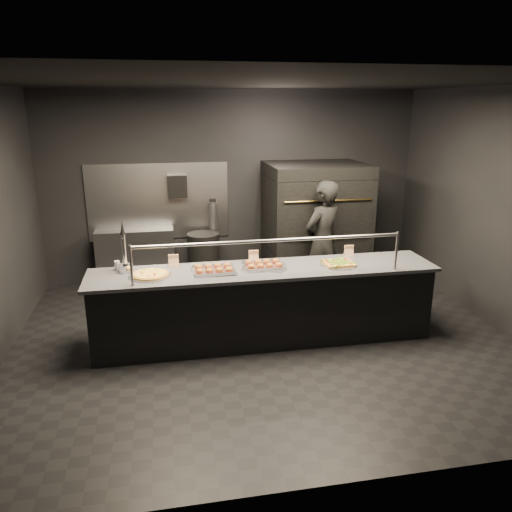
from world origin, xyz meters
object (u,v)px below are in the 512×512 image
prep_shelf (136,257)px  slider_tray_a (214,269)px  towel_dispenser (177,186)px  trash_bin (204,259)px  square_pizza (338,263)px  pizza_oven (315,224)px  worker (322,243)px  round_pizza (150,275)px  service_counter (264,304)px  slider_tray_b (264,265)px  beer_tap (125,258)px  fire_extinguisher (213,215)px

prep_shelf → slider_tray_a: size_ratio=2.38×
towel_dispenser → trash_bin: bearing=-38.7°
towel_dispenser → square_pizza: (1.80, -2.42, -0.61)m
pizza_oven → worker: pizza_oven is taller
prep_shelf → worker: size_ratio=0.68×
towel_dispenser → round_pizza: towel_dispenser is taller
slider_tray_a → trash_bin: (0.06, 2.11, -0.53)m
trash_bin → worker: 1.96m
round_pizza → worker: size_ratio=0.27×
service_counter → pizza_oven: 2.30m
pizza_oven → prep_shelf: 2.88m
square_pizza → worker: size_ratio=0.25×
round_pizza → slider_tray_b: size_ratio=0.84×
towel_dispenser → slider_tray_a: 2.49m
pizza_oven → prep_shelf: pizza_oven is taller
worker → service_counter: bearing=16.1°
prep_shelf → square_pizza: bearing=-43.2°
prep_shelf → round_pizza: round_pizza is taller
prep_shelf → slider_tray_b: bearing=-54.8°
trash_bin → beer_tap: bearing=-118.7°
service_counter → prep_shelf: (-1.60, 2.32, -0.01)m
fire_extinguisher → trash_bin: bearing=-123.5°
beer_tap → service_counter: bearing=-6.4°
prep_shelf → towel_dispenser: 1.31m
towel_dispenser → worker: (1.97, -1.29, -0.67)m
beer_tap → trash_bin: size_ratio=0.72×
prep_shelf → square_pizza: square_pizza is taller
beer_tap → pizza_oven: bearing=31.6°
fire_extinguisher → prep_shelf: bearing=-176.3°
square_pizza → prep_shelf: bearing=136.8°
fire_extinguisher → trash_bin: fire_extinguisher is taller
square_pizza → worker: worker is taller
square_pizza → round_pizza: bearing=179.6°
slider_tray_b → trash_bin: bearing=104.8°
worker → trash_bin: bearing=-61.6°
fire_extinguisher → trash_bin: size_ratio=0.60×
pizza_oven → round_pizza: 3.17m
slider_tray_b → trash_bin: 2.19m
beer_tap → slider_tray_a: size_ratio=1.20×
slider_tray_a → trash_bin: size_ratio=0.60×
worker → fire_extinguisher: bearing=-72.2°
trash_bin → worker: bearing=-31.9°
prep_shelf → towel_dispenser: (0.70, 0.07, 1.10)m
beer_tap → slider_tray_a: beer_tap is taller
towel_dispenser → fire_extinguisher: size_ratio=0.69×
pizza_oven → square_pizza: bearing=-98.8°
slider_tray_b → prep_shelf: bearing=125.2°
service_counter → fire_extinguisher: service_counter is taller
service_counter → pizza_oven: size_ratio=2.15×
pizza_oven → worker: bearing=-99.4°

